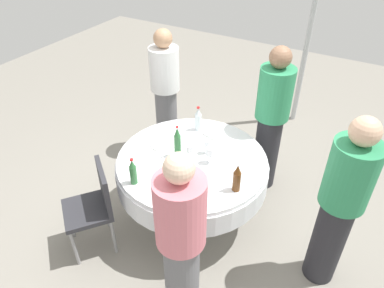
{
  "coord_description": "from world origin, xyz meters",
  "views": [
    {
      "loc": [
        -2.23,
        -1.28,
        2.78
      ],
      "look_at": [
        0.0,
        0.0,
        0.9
      ],
      "focal_mm": 33.61,
      "sensor_mm": 36.0,
      "label": 1
    }
  ],
  "objects_px": {
    "wine_glass_north": "(191,149)",
    "plate_far": "(167,172)",
    "bottle_brown_outer": "(237,178)",
    "bottle_green_inner": "(133,172)",
    "person_inner": "(340,205)",
    "bottle_clear_north": "(172,189)",
    "wine_glass_east": "(210,152)",
    "dining_table": "(192,171)",
    "person_right": "(271,119)",
    "bottle_green_rear": "(177,142)",
    "bottle_clear_right": "(198,119)",
    "person_rear": "(165,91)",
    "chair_east": "(95,202)",
    "wine_glass_rear": "(207,144)",
    "plate_left": "(163,144)",
    "person_outer": "(181,242)"
  },
  "relations": [
    {
      "from": "wine_glass_north",
      "to": "person_right",
      "type": "height_order",
      "value": "person_right"
    },
    {
      "from": "person_right",
      "to": "person_inner",
      "type": "bearing_deg",
      "value": -18.15
    },
    {
      "from": "bottle_green_inner",
      "to": "wine_glass_north",
      "type": "xyz_separation_m",
      "value": [
        0.52,
        -0.24,
        -0.02
      ]
    },
    {
      "from": "wine_glass_east",
      "to": "plate_far",
      "type": "relative_size",
      "value": 0.66
    },
    {
      "from": "bottle_green_rear",
      "to": "plate_left",
      "type": "bearing_deg",
      "value": 71.54
    },
    {
      "from": "bottle_clear_north",
      "to": "person_right",
      "type": "height_order",
      "value": "person_right"
    },
    {
      "from": "wine_glass_north",
      "to": "chair_east",
      "type": "distance_m",
      "value": 0.96
    },
    {
      "from": "person_right",
      "to": "bottle_brown_outer",
      "type": "bearing_deg",
      "value": -58.09
    },
    {
      "from": "person_right",
      "to": "person_inner",
      "type": "relative_size",
      "value": 1.0
    },
    {
      "from": "wine_glass_north",
      "to": "bottle_green_rear",
      "type": "bearing_deg",
      "value": 102.73
    },
    {
      "from": "bottle_clear_right",
      "to": "chair_east",
      "type": "xyz_separation_m",
      "value": [
        -1.16,
        0.38,
        -0.34
      ]
    },
    {
      "from": "bottle_clear_right",
      "to": "bottle_clear_north",
      "type": "xyz_separation_m",
      "value": [
        -0.99,
        -0.31,
        0.01
      ]
    },
    {
      "from": "bottle_brown_outer",
      "to": "chair_east",
      "type": "xyz_separation_m",
      "value": [
        -0.54,
        1.09,
        -0.35
      ]
    },
    {
      "from": "bottle_clear_north",
      "to": "wine_glass_east",
      "type": "relative_size",
      "value": 1.71
    },
    {
      "from": "person_inner",
      "to": "wine_glass_rear",
      "type": "bearing_deg",
      "value": -96.77
    },
    {
      "from": "bottle_clear_right",
      "to": "person_outer",
      "type": "distance_m",
      "value": 1.48
    },
    {
      "from": "person_outer",
      "to": "chair_east",
      "type": "height_order",
      "value": "person_outer"
    },
    {
      "from": "plate_far",
      "to": "person_inner",
      "type": "bearing_deg",
      "value": -79.84
    },
    {
      "from": "person_rear",
      "to": "chair_east",
      "type": "distance_m",
      "value": 1.66
    },
    {
      "from": "person_rear",
      "to": "person_right",
      "type": "bearing_deg",
      "value": -46.44
    },
    {
      "from": "person_inner",
      "to": "person_outer",
      "type": "bearing_deg",
      "value": -43.39
    },
    {
      "from": "person_rear",
      "to": "wine_glass_east",
      "type": "bearing_deg",
      "value": -83.97
    },
    {
      "from": "bottle_green_inner",
      "to": "bottle_green_rear",
      "type": "xyz_separation_m",
      "value": [
        0.5,
        -0.12,
        0.03
      ]
    },
    {
      "from": "wine_glass_east",
      "to": "plate_far",
      "type": "xyz_separation_m",
      "value": [
        -0.32,
        0.26,
        -0.11
      ]
    },
    {
      "from": "wine_glass_north",
      "to": "bottle_green_inner",
      "type": "bearing_deg",
      "value": 155.15
    },
    {
      "from": "bottle_green_rear",
      "to": "person_inner",
      "type": "relative_size",
      "value": 0.2
    },
    {
      "from": "bottle_green_rear",
      "to": "wine_glass_north",
      "type": "bearing_deg",
      "value": -77.27
    },
    {
      "from": "dining_table",
      "to": "person_rear",
      "type": "height_order",
      "value": "person_rear"
    },
    {
      "from": "bottle_brown_outer",
      "to": "bottle_clear_north",
      "type": "bearing_deg",
      "value": 133.5
    },
    {
      "from": "bottle_clear_north",
      "to": "person_inner",
      "type": "xyz_separation_m",
      "value": [
        0.51,
        -1.16,
        -0.03
      ]
    },
    {
      "from": "bottle_brown_outer",
      "to": "wine_glass_east",
      "type": "xyz_separation_m",
      "value": [
        0.21,
        0.35,
        -0.01
      ]
    },
    {
      "from": "bottle_brown_outer",
      "to": "person_inner",
      "type": "height_order",
      "value": "person_inner"
    },
    {
      "from": "bottle_green_inner",
      "to": "person_inner",
      "type": "height_order",
      "value": "person_inner"
    },
    {
      "from": "wine_glass_east",
      "to": "person_outer",
      "type": "height_order",
      "value": "person_outer"
    },
    {
      "from": "bottle_brown_outer",
      "to": "person_rear",
      "type": "xyz_separation_m",
      "value": [
        1.07,
        1.39,
        -0.06
      ]
    },
    {
      "from": "bottle_brown_outer",
      "to": "wine_glass_east",
      "type": "distance_m",
      "value": 0.41
    },
    {
      "from": "wine_glass_east",
      "to": "plate_far",
      "type": "height_order",
      "value": "wine_glass_east"
    },
    {
      "from": "bottle_green_rear",
      "to": "person_inner",
      "type": "xyz_separation_m",
      "value": [
        -0.01,
        -1.43,
        -0.05
      ]
    },
    {
      "from": "dining_table",
      "to": "chair_east",
      "type": "distance_m",
      "value": 0.92
    },
    {
      "from": "wine_glass_north",
      "to": "plate_far",
      "type": "distance_m",
      "value": 0.31
    },
    {
      "from": "bottle_green_rear",
      "to": "wine_glass_north",
      "type": "xyz_separation_m",
      "value": [
        0.03,
        -0.12,
        -0.05
      ]
    },
    {
      "from": "wine_glass_rear",
      "to": "plate_far",
      "type": "height_order",
      "value": "wine_glass_rear"
    },
    {
      "from": "bottle_brown_outer",
      "to": "person_right",
      "type": "height_order",
      "value": "person_right"
    },
    {
      "from": "bottle_brown_outer",
      "to": "bottle_green_inner",
      "type": "relative_size",
      "value": 1.07
    },
    {
      "from": "plate_left",
      "to": "person_right",
      "type": "height_order",
      "value": "person_right"
    },
    {
      "from": "person_outer",
      "to": "person_rear",
      "type": "xyz_separation_m",
      "value": [
        1.79,
        1.3,
        -0.01
      ]
    },
    {
      "from": "dining_table",
      "to": "person_right",
      "type": "relative_size",
      "value": 0.88
    },
    {
      "from": "wine_glass_east",
      "to": "bottle_clear_right",
      "type": "bearing_deg",
      "value": 40.27
    },
    {
      "from": "bottle_clear_north",
      "to": "plate_left",
      "type": "height_order",
      "value": "bottle_clear_north"
    },
    {
      "from": "dining_table",
      "to": "bottle_clear_right",
      "type": "xyz_separation_m",
      "value": [
        0.45,
        0.19,
        0.27
      ]
    }
  ]
}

